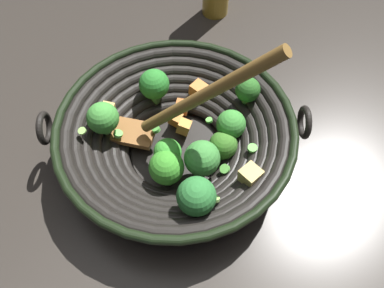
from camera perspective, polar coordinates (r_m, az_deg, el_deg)
ground_plane at (r=0.67m, az=-2.28°, el=-1.51°), size 4.00×4.00×0.00m
wok at (r=0.62m, az=-2.35°, el=1.32°), size 0.39×0.39×0.28m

